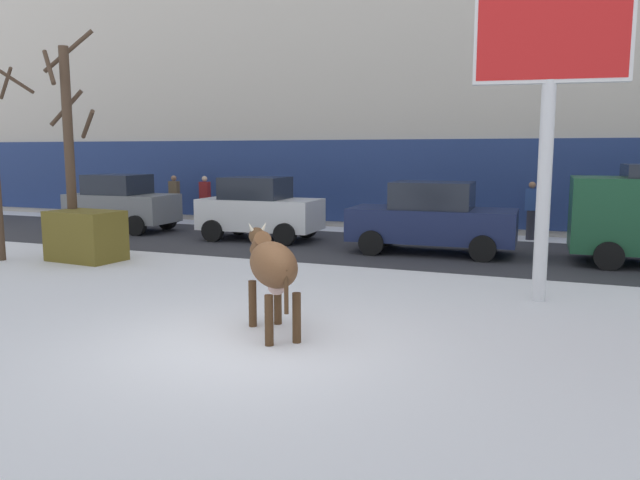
% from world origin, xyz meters
% --- Properties ---
extents(ground_plane, '(120.00, 120.00, 0.00)m').
position_xyz_m(ground_plane, '(0.00, 0.00, 0.00)').
color(ground_plane, white).
extents(road_strip, '(60.00, 5.60, 0.01)m').
position_xyz_m(road_strip, '(0.00, 8.81, 0.00)').
color(road_strip, '#333338').
rests_on(road_strip, ground).
extents(building_facade, '(44.00, 6.10, 13.00)m').
position_xyz_m(building_facade, '(0.00, 15.94, 6.48)').
color(building_facade, beige).
rests_on(building_facade, ground).
extents(cow_brown, '(1.56, 1.70, 1.54)m').
position_xyz_m(cow_brown, '(0.12, 0.63, 0.99)').
color(cow_brown, brown).
rests_on(cow_brown, ground).
extents(billboard, '(2.52, 0.56, 5.56)m').
position_xyz_m(billboard, '(3.62, 4.13, 4.31)').
color(billboard, silver).
rests_on(billboard, ground).
extents(car_grey_hatchback, '(3.56, 2.03, 1.86)m').
position_xyz_m(car_grey_hatchback, '(-9.63, 9.22, 0.93)').
color(car_grey_hatchback, slate).
rests_on(car_grey_hatchback, ground).
extents(car_white_hatchback, '(3.56, 2.03, 1.86)m').
position_xyz_m(car_white_hatchback, '(-4.45, 9.08, 0.93)').
color(car_white_hatchback, white).
rests_on(car_white_hatchback, ground).
extents(car_navy_sedan, '(4.26, 2.10, 1.84)m').
position_xyz_m(car_navy_sedan, '(0.80, 8.54, 0.91)').
color(car_navy_sedan, '#19234C').
rests_on(car_navy_sedan, ground).
extents(pedestrian_near_billboard, '(0.36, 0.24, 1.73)m').
position_xyz_m(pedestrian_near_billboard, '(-8.20, 12.05, 0.88)').
color(pedestrian_near_billboard, '#282833').
rests_on(pedestrian_near_billboard, ground).
extents(pedestrian_by_cars, '(0.36, 0.24, 1.73)m').
position_xyz_m(pedestrian_by_cars, '(3.03, 12.05, 0.88)').
color(pedestrian_by_cars, '#282833').
rests_on(pedestrian_by_cars, ground).
extents(pedestrian_far_left, '(0.36, 0.24, 1.73)m').
position_xyz_m(pedestrian_far_left, '(-9.52, 12.05, 0.88)').
color(pedestrian_far_left, '#282833').
rests_on(pedestrian_far_left, ground).
extents(bare_tree_left_lot, '(1.59, 1.42, 5.64)m').
position_xyz_m(bare_tree_left_lot, '(-7.44, 4.78, 2.83)').
color(bare_tree_left_lot, '#4C3828').
rests_on(bare_tree_left_lot, ground).
extents(dumpster, '(1.79, 1.24, 1.20)m').
position_xyz_m(dumpster, '(-6.70, 4.38, 0.60)').
color(dumpster, brown).
rests_on(dumpster, ground).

